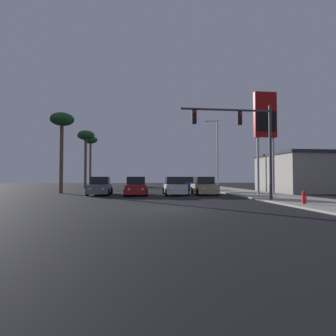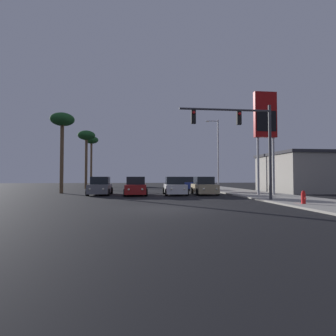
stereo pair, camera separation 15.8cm
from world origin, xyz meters
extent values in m
plane|color=black|center=(0.00, 0.00, 0.00)|extent=(120.00, 120.00, 0.00)
cube|color=#9E998E|center=(9.50, 10.00, 0.06)|extent=(5.00, 60.00, 0.12)
cube|color=gray|center=(18.00, 13.45, 2.00)|extent=(10.00, 8.00, 4.00)
cube|color=#2D2D33|center=(18.00, 13.45, 4.15)|extent=(10.30, 8.30, 0.30)
cube|color=slate|center=(-4.93, 11.22, 0.58)|extent=(1.87, 4.23, 0.80)
cube|color=black|center=(-4.93, 11.37, 1.33)|extent=(1.64, 2.03, 0.70)
cylinder|color=black|center=(-5.83, 9.92, 0.32)|extent=(0.24, 0.64, 0.64)
cylinder|color=black|center=(-4.03, 9.92, 0.32)|extent=(0.24, 0.64, 0.64)
cylinder|color=black|center=(-5.83, 12.52, 0.32)|extent=(0.24, 0.64, 0.64)
cylinder|color=black|center=(-4.03, 12.52, 0.32)|extent=(0.24, 0.64, 0.64)
sphere|color=#F2EACC|center=(-5.48, 9.10, 0.63)|extent=(0.18, 0.18, 0.18)
sphere|color=#F2EACC|center=(-4.37, 9.10, 0.63)|extent=(0.18, 0.18, 0.18)
cube|color=black|center=(-1.80, 29.78, 0.58)|extent=(1.92, 4.25, 0.80)
cube|color=black|center=(-1.80, 29.93, 1.33)|extent=(1.66, 2.04, 0.70)
cylinder|color=black|center=(-2.70, 28.47, 0.32)|extent=(0.24, 0.64, 0.64)
cylinder|color=black|center=(-0.90, 28.47, 0.32)|extent=(0.24, 0.64, 0.64)
cylinder|color=black|center=(-2.70, 31.08, 0.32)|extent=(0.24, 0.64, 0.64)
cylinder|color=black|center=(-0.90, 31.08, 0.32)|extent=(0.24, 0.64, 0.64)
sphere|color=#F2EACC|center=(-2.36, 27.66, 0.63)|extent=(0.18, 0.18, 0.18)
sphere|color=#F2EACC|center=(-1.24, 27.66, 0.63)|extent=(0.18, 0.18, 0.18)
cube|color=navy|center=(4.86, 19.84, 0.58)|extent=(1.96, 4.27, 0.80)
cube|color=black|center=(4.86, 19.99, 1.33)|extent=(1.68, 2.06, 0.70)
cylinder|color=black|center=(3.96, 18.54, 0.32)|extent=(0.24, 0.64, 0.64)
cylinder|color=black|center=(5.76, 18.54, 0.32)|extent=(0.24, 0.64, 0.64)
cylinder|color=black|center=(3.96, 21.14, 0.32)|extent=(0.24, 0.64, 0.64)
cylinder|color=black|center=(5.76, 21.14, 0.32)|extent=(0.24, 0.64, 0.64)
sphere|color=#F2EACC|center=(4.30, 17.72, 0.63)|extent=(0.18, 0.18, 0.18)
sphere|color=#F2EACC|center=(5.41, 17.72, 0.63)|extent=(0.18, 0.18, 0.18)
cube|color=tan|center=(4.74, 10.50, 0.58)|extent=(1.90, 4.24, 0.80)
cube|color=black|center=(4.74, 10.65, 1.33)|extent=(1.65, 2.04, 0.70)
cylinder|color=black|center=(3.84, 9.20, 0.32)|extent=(0.24, 0.64, 0.64)
cylinder|color=black|center=(5.64, 9.20, 0.32)|extent=(0.24, 0.64, 0.64)
cylinder|color=black|center=(3.84, 11.80, 0.32)|extent=(0.24, 0.64, 0.64)
cylinder|color=black|center=(5.64, 11.80, 0.32)|extent=(0.24, 0.64, 0.64)
sphere|color=#F2EACC|center=(4.18, 8.38, 0.63)|extent=(0.18, 0.18, 0.18)
sphere|color=#F2EACC|center=(5.30, 8.38, 0.63)|extent=(0.18, 0.18, 0.18)
cube|color=silver|center=(1.95, 10.47, 0.58)|extent=(1.92, 4.25, 0.80)
cube|color=black|center=(1.95, 10.62, 1.33)|extent=(1.66, 2.04, 0.70)
cylinder|color=black|center=(1.05, 9.17, 0.32)|extent=(0.24, 0.64, 0.64)
cylinder|color=black|center=(2.85, 9.17, 0.32)|extent=(0.24, 0.64, 0.64)
cylinder|color=black|center=(1.05, 11.77, 0.32)|extent=(0.24, 0.64, 0.64)
cylinder|color=black|center=(2.85, 11.77, 0.32)|extent=(0.24, 0.64, 0.64)
sphere|color=#F2EACC|center=(1.39, 8.35, 0.63)|extent=(0.18, 0.18, 0.18)
sphere|color=#F2EACC|center=(2.50, 8.35, 0.63)|extent=(0.18, 0.18, 0.18)
cube|color=maroon|center=(-1.63, 10.33, 0.58)|extent=(1.84, 4.22, 0.80)
cube|color=black|center=(-1.63, 10.48, 1.33)|extent=(1.62, 2.01, 0.70)
cylinder|color=black|center=(-2.53, 9.02, 0.32)|extent=(0.24, 0.64, 0.64)
cylinder|color=black|center=(-0.73, 9.02, 0.32)|extent=(0.24, 0.64, 0.64)
cylinder|color=black|center=(-2.53, 11.63, 0.32)|extent=(0.24, 0.64, 0.64)
cylinder|color=black|center=(-0.73, 11.63, 0.32)|extent=(0.24, 0.64, 0.64)
sphere|color=#F2EACC|center=(-2.19, 8.21, 0.63)|extent=(0.18, 0.18, 0.18)
sphere|color=#F2EACC|center=(-1.07, 8.21, 0.63)|extent=(0.18, 0.18, 0.18)
cylinder|color=#38383D|center=(7.62, 3.46, 3.37)|extent=(0.20, 0.20, 6.50)
cylinder|color=#38383D|center=(4.46, 3.46, 6.22)|extent=(6.31, 0.14, 0.14)
cube|color=black|center=(5.41, 3.46, 5.67)|extent=(0.30, 0.24, 0.90)
sphere|color=red|center=(5.41, 3.32, 5.94)|extent=(0.20, 0.20, 0.20)
cube|color=black|center=(2.25, 3.46, 5.67)|extent=(0.30, 0.24, 0.90)
sphere|color=red|center=(2.25, 3.32, 5.94)|extent=(0.20, 0.20, 0.20)
cylinder|color=#99999E|center=(8.90, 19.52, 4.62)|extent=(0.18, 0.18, 9.00)
cylinder|color=#99999E|center=(8.20, 19.52, 8.97)|extent=(1.40, 0.10, 0.10)
ellipsoid|color=silver|center=(7.50, 19.52, 8.92)|extent=(0.50, 0.24, 0.20)
cylinder|color=#99999E|center=(8.94, 8.08, 2.62)|extent=(0.20, 0.20, 5.00)
cylinder|color=#99999E|center=(10.34, 8.08, 2.62)|extent=(0.20, 0.20, 5.00)
cube|color=#990C0C|center=(9.64, 8.08, 7.12)|extent=(2.00, 0.40, 4.00)
cube|color=black|center=(9.64, 7.87, 6.52)|extent=(1.80, 0.03, 1.80)
cylinder|color=red|center=(8.05, 0.52, 0.42)|extent=(0.24, 0.24, 0.60)
sphere|color=red|center=(8.05, 0.52, 0.78)|extent=(0.20, 0.20, 0.20)
cylinder|color=red|center=(8.05, 0.35, 0.45)|extent=(0.08, 0.10, 0.08)
cylinder|color=brown|center=(-9.82, 34.00, 3.89)|extent=(0.36, 0.36, 7.78)
ellipsoid|color=#1E5123|center=(-9.82, 34.00, 8.26)|extent=(2.40, 2.40, 1.32)
cylinder|color=brown|center=(-9.18, 14.00, 3.54)|extent=(0.36, 0.36, 7.08)
ellipsoid|color=#1E5123|center=(-9.18, 14.00, 7.56)|extent=(2.40, 2.40, 1.32)
cylinder|color=brown|center=(-8.73, 24.00, 3.52)|extent=(0.36, 0.36, 7.03)
ellipsoid|color=#1E5123|center=(-8.73, 24.00, 7.51)|extent=(2.40, 2.40, 1.32)
camera|label=1|loc=(-1.49, -13.59, 1.66)|focal=28.00mm
camera|label=2|loc=(-1.34, -13.61, 1.66)|focal=28.00mm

